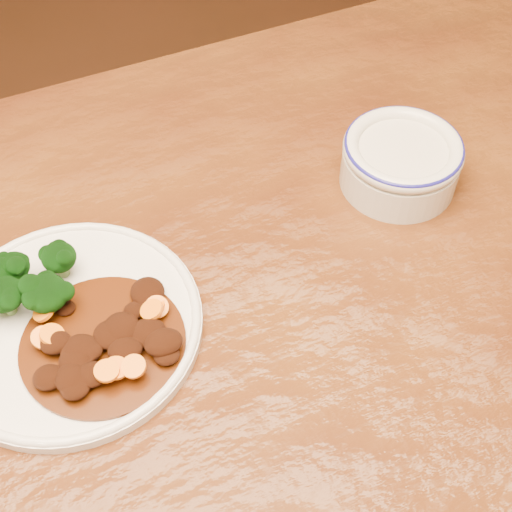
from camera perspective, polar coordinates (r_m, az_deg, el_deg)
name	(u,v)px	position (r m, az deg, el deg)	size (l,w,h in m)	color
dining_table	(169,415)	(0.73, -7.00, -12.53)	(1.59, 1.06, 0.75)	#603311
dinner_plate	(70,325)	(0.69, -14.66, -5.33)	(0.25, 0.25, 0.02)	white
broccoli_florets	(14,289)	(0.70, -18.76, -2.52)	(0.13, 0.09, 0.04)	#70974E
mince_stew	(108,343)	(0.66, -11.72, -6.83)	(0.15, 0.15, 0.03)	#411A07
dip_bowl	(401,160)	(0.79, 11.52, 7.50)	(0.13, 0.13, 0.06)	beige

